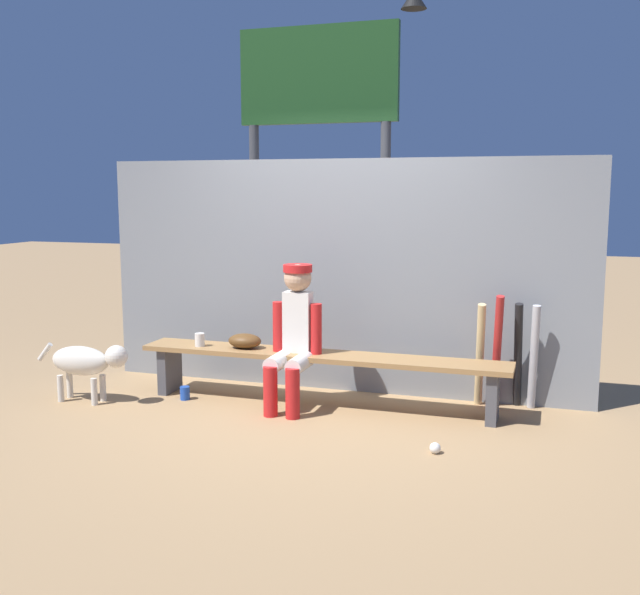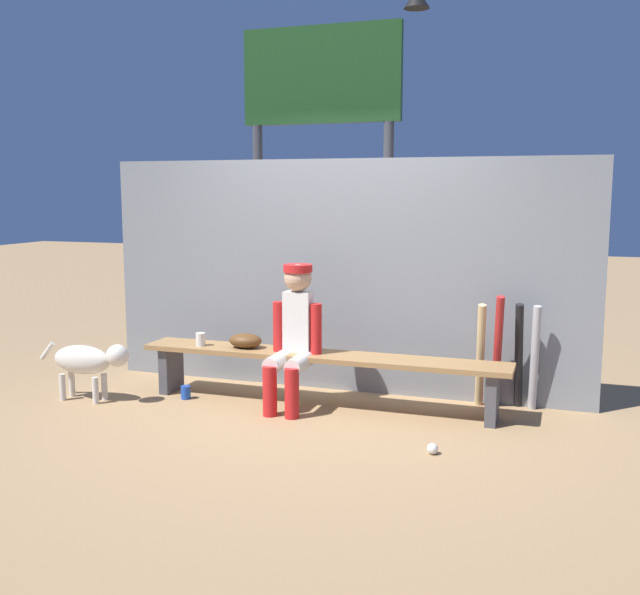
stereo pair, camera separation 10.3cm
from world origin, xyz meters
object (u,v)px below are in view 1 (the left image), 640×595
baseball (435,448)px  player_seated (293,332)px  baseball_glove (245,341)px  scoreboard (323,116)px  bat_aluminum_silver (534,357)px  cup_on_bench (200,340)px  dugout_bench (320,363)px  bat_aluminum_red (497,352)px  cup_on_ground (185,393)px  bat_wood_natural (480,355)px  dog (86,362)px  bat_aluminum_black (518,355)px

baseball → player_seated: bearing=150.8°
baseball_glove → scoreboard: 2.54m
baseball → bat_aluminum_silver: bearing=64.7°
player_seated → cup_on_bench: 0.86m
scoreboard → baseball_glove: bearing=-95.5°
dugout_bench → scoreboard: scoreboard is taller
scoreboard → bat_aluminum_red: bearing=-35.1°
bat_aluminum_silver → cup_on_ground: (-2.74, -0.59, -0.37)m
baseball_glove → cup_on_bench: (-0.39, -0.05, -0.01)m
cup_on_ground → cup_on_bench: (0.08, 0.13, 0.43)m
baseball_glove → bat_wood_natural: bearing=10.3°
dog → scoreboard: bearing=57.5°
bat_wood_natural → bat_aluminum_silver: bearing=9.6°
bat_aluminum_black → baseball_glove: bearing=-169.1°
bat_wood_natural → bat_aluminum_red: size_ratio=0.92×
bat_aluminum_red → dog: (-3.19, -0.82, -0.13)m
player_seated → bat_aluminum_black: (1.69, 0.52, -0.19)m
dugout_bench → bat_aluminum_red: (1.35, 0.34, 0.12)m
baseball → bat_wood_natural: bearing=81.8°
baseball_glove → bat_wood_natural: bat_wood_natural is taller
baseball_glove → cup_on_ground: bearing=-158.3°
bat_wood_natural → bat_aluminum_red: bearing=0.4°
baseball → cup_on_ground: bearing=164.1°
cup_on_bench → scoreboard: 2.63m
cup_on_ground → dog: bearing=-157.6°
bat_aluminum_black → cup_on_bench: (-2.54, -0.46, 0.05)m
cup_on_ground → bat_aluminum_red: bearing=12.0°
baseball_glove → cup_on_bench: baseball_glove is taller
bat_aluminum_red → scoreboard: (-1.84, 1.29, 1.97)m
cup_on_ground → dog: dog is taller
bat_wood_natural → dog: (-3.06, -0.82, -0.09)m
player_seated → baseball_glove: player_seated is taller
dugout_bench → dog: size_ratio=3.56×
bat_wood_natural → bat_aluminum_red: 0.13m
player_seated → bat_aluminum_black: size_ratio=1.32×
baseball → dog: size_ratio=0.09×
baseball_glove → bat_aluminum_black: bat_aluminum_black is taller
bat_aluminum_silver → cup_on_bench: size_ratio=7.65×
cup_on_ground → cup_on_bench: size_ratio=1.00×
bat_aluminum_black → dog: 3.46m
cup_on_bench → dog: size_ratio=0.13×
bat_wood_natural → dog: bat_wood_natural is taller
player_seated → cup_on_ground: player_seated is taller
baseball_glove → bat_aluminum_silver: 2.31m
bat_aluminum_red → bat_aluminum_black: size_ratio=1.09×
cup_on_ground → cup_on_bench: bearing=59.7°
scoreboard → dog: bearing=-122.5°
player_seated → baseball_glove: 0.49m
dugout_bench → dog: dog is taller
dugout_bench → bat_wood_natural: bat_wood_natural is taller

